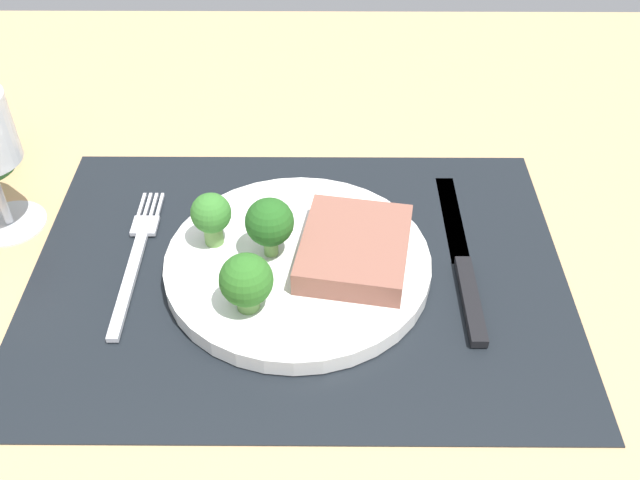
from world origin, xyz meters
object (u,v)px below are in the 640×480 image
Objects in this scene: plate at (298,264)px; fork at (136,257)px; knife at (463,265)px; steak at (355,246)px.

plate reaches higher than fork.
steak is at bearing 178.25° from knife.
steak is at bearing 3.16° from plate.
fork is at bearing 175.05° from knife.
fork is 29.70cm from knife.
plate is 1.03× the size of knife.
steak is (5.00, 0.28, 1.95)cm from plate.
fork is at bearing 174.52° from plate.
fork is 0.83× the size of knife.
plate is at bearing -176.84° from steak.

